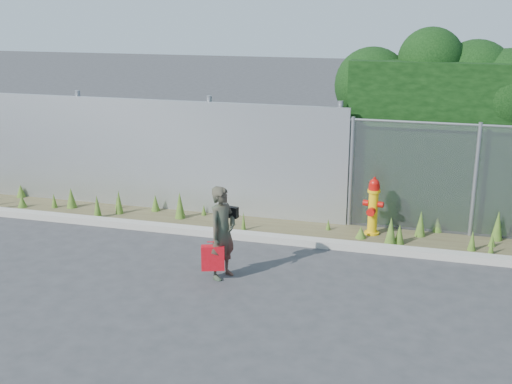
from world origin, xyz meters
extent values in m
plane|color=#343436|center=(0.00, 0.00, 0.00)|extent=(80.00, 80.00, 0.00)
cube|color=#A19D91|center=(0.00, 1.80, 0.06)|extent=(16.00, 0.22, 0.12)
cube|color=#4B432A|center=(0.00, 2.40, 0.01)|extent=(16.00, 1.20, 0.01)
cone|color=#3A601C|center=(-1.24, 2.14, 0.16)|extent=(0.20, 0.20, 0.32)
cone|color=#3A601C|center=(-4.48, 2.53, 0.21)|extent=(0.21, 0.21, 0.42)
cone|color=#3A601C|center=(-5.45, 2.28, 0.13)|extent=(0.20, 0.20, 0.25)
cone|color=#3A601C|center=(1.35, 2.34, 0.11)|extent=(0.20, 0.20, 0.22)
cone|color=#3A601C|center=(-5.90, 2.89, 0.14)|extent=(0.20, 0.20, 0.28)
cone|color=#3A601C|center=(3.20, 2.25, 0.18)|extent=(0.14, 0.14, 0.36)
cone|color=#3A601C|center=(-0.75, 2.18, 0.18)|extent=(0.09, 0.09, 0.36)
cone|color=#3A601C|center=(-4.81, 2.44, 0.15)|extent=(0.12, 0.12, 0.31)
cone|color=#3A601C|center=(0.73, 2.61, 0.11)|extent=(0.09, 0.09, 0.21)
cone|color=#3A601C|center=(-3.66, 2.10, 0.23)|extent=(0.16, 0.16, 0.46)
cone|color=#3A601C|center=(-3.56, 2.72, 0.13)|extent=(0.10, 0.10, 0.25)
cone|color=#3A601C|center=(-3.37, 2.44, 0.24)|extent=(0.16, 0.16, 0.48)
cone|color=#3A601C|center=(2.01, 2.24, 0.18)|extent=(0.18, 0.18, 0.36)
cone|color=#3A601C|center=(3.54, 2.53, 0.11)|extent=(0.13, 0.13, 0.23)
cone|color=#3A601C|center=(1.87, 2.16, 0.25)|extent=(0.21, 0.21, 0.51)
cone|color=#3A601C|center=(-5.96, 3.05, 0.10)|extent=(0.09, 0.09, 0.19)
cone|color=#3A601C|center=(-2.76, 2.79, 0.17)|extent=(0.18, 0.18, 0.34)
cone|color=#3A601C|center=(3.64, 2.88, 0.27)|extent=(0.20, 0.20, 0.54)
cone|color=#3A601C|center=(-6.49, 3.05, 0.21)|extent=(0.16, 0.16, 0.42)
cone|color=#3A601C|center=(2.64, 3.05, 0.15)|extent=(0.20, 0.20, 0.30)
cone|color=#3A601C|center=(2.35, 2.73, 0.24)|extent=(0.19, 0.19, 0.47)
cone|color=#3A601C|center=(3.50, 2.18, 0.14)|extent=(0.10, 0.10, 0.28)
cone|color=#3A601C|center=(-1.74, 2.79, 0.11)|extent=(0.10, 0.10, 0.22)
cone|color=#3A601C|center=(-2.12, 2.51, 0.26)|extent=(0.20, 0.20, 0.53)
cube|color=#A6A8AC|center=(-3.25, 3.00, 1.10)|extent=(8.50, 0.08, 2.20)
cylinder|color=gray|center=(-4.50, 3.12, 1.15)|extent=(0.10, 0.10, 2.30)
cylinder|color=gray|center=(-1.70, 3.12, 1.15)|extent=(0.10, 0.10, 2.30)
cylinder|color=gray|center=(0.80, 3.12, 1.15)|extent=(0.10, 0.10, 2.30)
cylinder|color=gray|center=(1.05, 3.00, 1.02)|extent=(0.07, 0.07, 2.05)
cylinder|color=gray|center=(3.20, 3.00, 1.02)|extent=(0.07, 0.07, 2.05)
sphere|color=black|center=(1.25, 4.02, 2.50)|extent=(1.42, 1.42, 1.42)
sphere|color=black|center=(2.30, 3.90, 2.99)|extent=(1.19, 1.19, 1.19)
sphere|color=black|center=(3.10, 4.07, 2.68)|extent=(1.37, 1.37, 1.37)
sphere|color=black|center=(3.68, 3.99, 2.37)|extent=(1.72, 1.72, 1.72)
cylinder|color=yellow|center=(1.51, 2.61, 0.03)|extent=(0.26, 0.26, 0.06)
cylinder|color=yellow|center=(1.51, 2.61, 0.40)|extent=(0.17, 0.17, 0.80)
cylinder|color=yellow|center=(1.51, 2.61, 0.82)|extent=(0.23, 0.23, 0.05)
cylinder|color=#B20F0A|center=(1.51, 2.61, 0.88)|extent=(0.20, 0.20, 0.09)
sphere|color=#B20F0A|center=(1.51, 2.61, 0.95)|extent=(0.18, 0.18, 0.18)
cylinder|color=#B20F0A|center=(1.51, 2.61, 1.04)|extent=(0.05, 0.05, 0.05)
cylinder|color=#B20F0A|center=(1.38, 2.61, 0.58)|extent=(0.09, 0.10, 0.10)
cylinder|color=#B20F0A|center=(1.65, 2.61, 0.58)|extent=(0.09, 0.10, 0.10)
cylinder|color=#B20F0A|center=(1.51, 2.48, 0.47)|extent=(0.14, 0.11, 0.14)
imported|color=#0E593B|center=(-0.47, 0.16, 0.71)|extent=(0.51, 0.61, 1.42)
cube|color=#B00A10|center=(-0.57, 0.00, 0.36)|extent=(0.34, 0.13, 0.38)
cylinder|color=#B00A10|center=(-0.57, 0.00, 0.61)|extent=(0.16, 0.01, 0.01)
cube|color=black|center=(-0.41, 0.38, 0.97)|extent=(0.22, 0.09, 0.17)
camera|label=1|loc=(2.41, -8.33, 3.99)|focal=45.00mm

